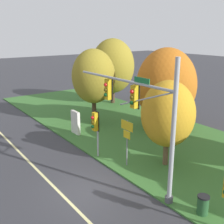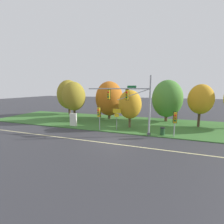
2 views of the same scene
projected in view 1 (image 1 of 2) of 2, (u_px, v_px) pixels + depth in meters
name	position (u px, v px, depth m)	size (l,w,h in m)	color
ground_plane	(85.00, 190.00, 15.09)	(160.00, 160.00, 0.00)	#333338
lane_stripe	(64.00, 197.00, 14.41)	(36.00, 0.16, 0.01)	beige
grass_verge	(185.00, 152.00, 19.76)	(48.00, 11.50, 0.10)	#386B2D
traffic_signal_mast	(141.00, 110.00, 14.40)	(8.12, 0.49, 7.07)	#9EA0A5
pedestrian_signal_near_kerb	(95.00, 124.00, 18.23)	(0.46, 0.55, 3.15)	#9EA0A5
route_sign_post	(127.00, 135.00, 17.09)	(1.08, 0.08, 2.96)	slate
tree_nearest_road	(113.00, 66.00, 31.87)	(4.92, 4.92, 7.36)	#423021
tree_left_of_mast	(94.00, 76.00, 24.76)	(3.85, 3.85, 6.68)	#423021
tree_behind_signpost	(166.00, 86.00, 23.46)	(5.02, 5.02, 6.87)	#423021
tree_mid_verge	(168.00, 114.00, 16.88)	(3.27, 3.27, 5.37)	brown
info_kiosk	(76.00, 122.00, 22.87)	(1.10, 0.24, 1.90)	silver
trash_bin	(203.00, 205.00, 12.84)	(0.56, 0.56, 0.93)	#234C28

